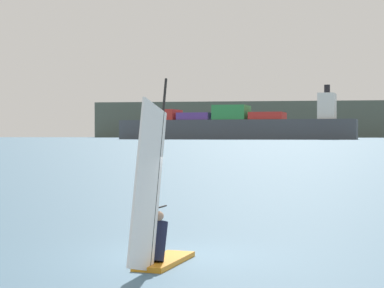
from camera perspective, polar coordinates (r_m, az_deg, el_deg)
ground_plane at (r=16.90m, az=-1.32°, el=-9.49°), size 4000.00×4000.00×0.00m
windsurfer at (r=15.37m, az=-3.04°, el=-6.61°), size 1.51×3.15×4.38m
cargo_ship at (r=483.46m, az=3.74°, el=1.57°), size 169.20×78.89×37.75m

